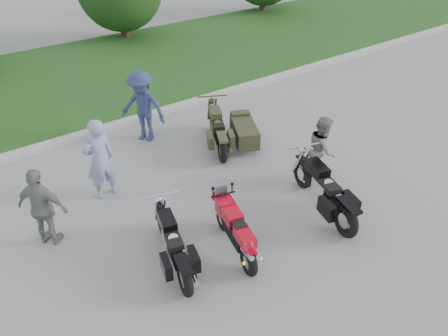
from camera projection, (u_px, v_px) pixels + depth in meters
ground at (239, 247)px, 8.50m from camera, size 80.00×80.00×0.00m
curb at (112, 126)px, 12.51m from camera, size 60.00×0.30×0.15m
grass_strip at (63, 82)px, 15.31m from camera, size 60.00×8.00×0.14m
sportbike_red at (236, 231)px, 8.14m from camera, size 0.64×1.81×0.87m
cruiser_left at (174, 247)px, 7.89m from camera, size 0.71×2.16×0.85m
cruiser_right at (326, 193)px, 9.16m from camera, size 0.83×2.42×0.95m
cruiser_sidecar at (233, 132)px, 11.52m from camera, size 1.74×2.19×0.91m
person_stripe at (100, 159)px, 9.39m from camera, size 0.73×0.52×1.90m
person_grey at (322, 149)px, 10.00m from camera, size 1.00×1.00×1.64m
person_denim at (143, 107)px, 11.52m from camera, size 1.31×1.46×1.96m
person_back at (43, 208)px, 8.18m from camera, size 0.97×1.01×1.69m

